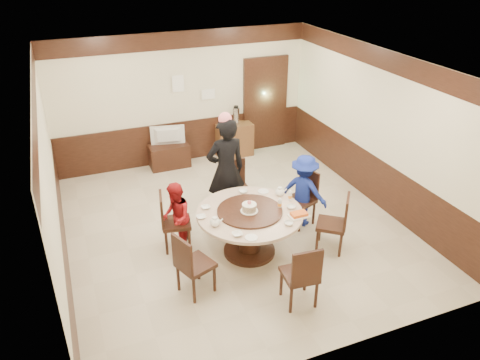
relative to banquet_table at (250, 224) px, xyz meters
name	(u,v)px	position (x,y,z in m)	size (l,w,h in m)	color
room	(234,170)	(0.06, 0.80, 0.55)	(6.00, 6.04, 2.84)	#C2B49B
banquet_table	(250,224)	(0.00, 0.00, 0.00)	(1.63, 1.63, 0.78)	black
chair_0	(300,208)	(1.15, 0.47, -0.23)	(0.57, 0.56, 0.97)	black
chair_1	(237,197)	(0.27, 1.21, -0.23)	(0.46, 0.47, 0.97)	black
chair_2	(175,231)	(-1.04, 0.57, -0.23)	(0.52, 0.52, 0.97)	black
chair_3	(195,274)	(-1.06, -0.57, -0.23)	(0.57, 0.57, 0.97)	black
chair_4	(299,284)	(0.18, -1.30, -0.23)	(0.48, 0.49, 0.97)	black
chair_5	(332,232)	(1.25, -0.39, -0.23)	(0.62, 0.62, 0.97)	black
person_standing	(226,170)	(0.02, 1.10, 0.41)	(0.69, 0.45, 1.88)	black
person_red	(176,217)	(-1.02, 0.54, 0.04)	(0.56, 0.44, 1.15)	#A4151A
person_blue	(304,191)	(1.18, 0.45, 0.11)	(0.83, 0.48, 1.28)	navy
birthday_cake	(249,208)	(-0.02, -0.03, 0.31)	(0.27, 0.27, 0.19)	white
teapot_left	(215,222)	(-0.62, -0.17, 0.28)	(0.17, 0.15, 0.13)	white
teapot_right	(280,192)	(0.65, 0.29, 0.28)	(0.17, 0.15, 0.13)	white
bowl_0	(206,207)	(-0.59, 0.34, 0.23)	(0.14, 0.14, 0.03)	white
bowl_1	(289,223)	(0.39, -0.54, 0.24)	(0.13, 0.13, 0.04)	white
bowl_2	(237,234)	(-0.41, -0.51, 0.23)	(0.15, 0.15, 0.04)	white
bowl_3	(291,207)	(0.63, -0.14, 0.24)	(0.14, 0.14, 0.04)	white
bowl_4	(201,217)	(-0.74, 0.11, 0.23)	(0.14, 0.14, 0.03)	white
bowl_5	(243,191)	(0.13, 0.59, 0.24)	(0.15, 0.15, 0.05)	white
saucer_near	(251,238)	(-0.25, -0.65, 0.22)	(0.18, 0.18, 0.01)	white
saucer_far	(263,191)	(0.45, 0.50, 0.22)	(0.18, 0.18, 0.01)	white
shrimp_platter	(299,215)	(0.63, -0.39, 0.24)	(0.30, 0.20, 0.06)	white
bottle_0	(280,204)	(0.46, -0.08, 0.30)	(0.06, 0.06, 0.16)	white
bottle_1	(290,196)	(0.72, 0.08, 0.30)	(0.06, 0.06, 0.16)	white
tv_stand	(169,156)	(-0.40, 3.53, -0.28)	(0.85, 0.45, 0.50)	black
television	(168,136)	(-0.40, 3.53, 0.18)	(0.72, 0.09, 0.42)	gray
side_cabinet	(234,140)	(1.13, 3.56, -0.16)	(0.80, 0.40, 0.75)	brown
thermos	(236,116)	(1.17, 3.56, 0.41)	(0.15, 0.15, 0.38)	silver
notice_left	(178,84)	(-0.05, 3.74, 1.22)	(0.25, 0.00, 0.35)	white
notice_right	(208,94)	(0.60, 3.74, 0.92)	(0.30, 0.00, 0.22)	white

